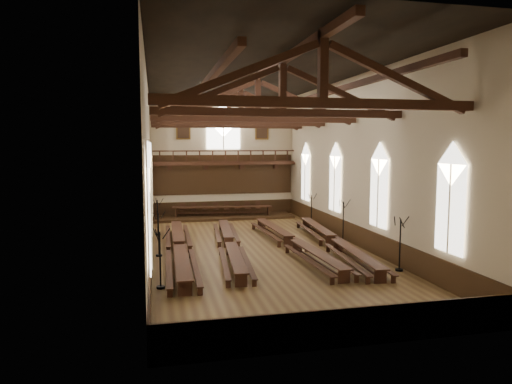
% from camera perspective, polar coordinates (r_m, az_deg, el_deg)
% --- Properties ---
extents(ground, '(26.00, 26.00, 0.00)m').
position_cam_1_polar(ground, '(26.36, 0.22, -7.14)').
color(ground, brown).
rests_on(ground, ground).
extents(room_walls, '(26.00, 26.00, 26.00)m').
position_cam_1_polar(room_walls, '(25.67, 0.22, 7.04)').
color(room_walls, '#C1AE92').
rests_on(room_walls, ground).
extents(wainscot_band, '(12.00, 26.00, 1.20)m').
position_cam_1_polar(wainscot_band, '(26.23, 0.22, -5.86)').
color(wainscot_band, '#382210').
rests_on(wainscot_band, ground).
extents(side_windows, '(11.85, 19.80, 4.50)m').
position_cam_1_polar(side_windows, '(25.77, 0.22, 0.99)').
color(side_windows, white).
rests_on(side_windows, room_walls).
extents(end_window, '(2.80, 0.12, 3.80)m').
position_cam_1_polar(end_window, '(38.37, -4.11, 7.82)').
color(end_window, white).
rests_on(end_window, room_walls).
extents(minstrels_gallery, '(11.80, 1.24, 3.70)m').
position_cam_1_polar(minstrels_gallery, '(38.17, -4.02, 2.85)').
color(minstrels_gallery, '#3D1D13').
rests_on(minstrels_gallery, room_walls).
extents(portraits, '(7.75, 0.09, 1.45)m').
position_cam_1_polar(portraits, '(38.37, -4.11, 7.64)').
color(portraits, brown).
rests_on(portraits, room_walls).
extents(roof_trusses, '(11.70, 25.70, 2.80)m').
position_cam_1_polar(roof_trusses, '(25.76, 0.22, 10.95)').
color(roof_trusses, '#3D1D13').
rests_on(roof_trusses, room_walls).
extents(refectory_row_a, '(1.60, 14.09, 0.71)m').
position_cam_1_polar(refectory_row_a, '(25.06, -9.53, -6.70)').
color(refectory_row_a, '#3D1D13').
rests_on(refectory_row_a, ground).
extents(refectory_row_b, '(1.91, 13.71, 0.67)m').
position_cam_1_polar(refectory_row_b, '(25.78, -3.22, -6.34)').
color(refectory_row_b, '#3D1D13').
rests_on(refectory_row_b, ground).
extents(refectory_row_c, '(1.66, 13.93, 0.69)m').
position_cam_1_polar(refectory_row_c, '(26.23, 4.58, -6.09)').
color(refectory_row_c, '#3D1D13').
rests_on(refectory_row_c, ground).
extents(refectory_row_d, '(1.98, 13.99, 0.70)m').
position_cam_1_polar(refectory_row_d, '(26.72, 9.80, -5.93)').
color(refectory_row_d, '#3D1D13').
rests_on(refectory_row_d, ground).
extents(dais, '(11.40, 2.97, 0.20)m').
position_cam_1_polar(dais, '(37.29, -4.20, -3.11)').
color(dais, '#382210').
rests_on(dais, ground).
extents(high_table, '(8.13, 1.85, 0.76)m').
position_cam_1_polar(high_table, '(37.18, -4.21, -1.98)').
color(high_table, '#3D1D13').
rests_on(high_table, dais).
extents(high_chairs, '(6.74, 0.44, 0.98)m').
position_cam_1_polar(high_chairs, '(37.96, -4.38, -1.98)').
color(high_chairs, '#3D1D13').
rests_on(high_chairs, dais).
extents(candelabrum_left_near, '(0.72, 0.78, 2.54)m').
position_cam_1_polar(candelabrum_left_near, '(19.62, -11.87, -9.56)').
color(candelabrum_left_near, black).
rests_on(candelabrum_left_near, ground).
extents(candelabrum_left_mid, '(0.75, 0.71, 2.48)m').
position_cam_1_polar(candelabrum_left_mid, '(25.10, -12.06, -6.18)').
color(candelabrum_left_mid, black).
rests_on(candelabrum_left_mid, ground).
extents(candelabrum_left_far, '(0.74, 0.73, 2.48)m').
position_cam_1_polar(candelabrum_left_far, '(30.83, -12.18, -3.92)').
color(candelabrum_left_far, black).
rests_on(candelabrum_left_far, ground).
extents(candelabrum_right_near, '(0.75, 0.79, 2.61)m').
position_cam_1_polar(candelabrum_right_near, '(22.80, 17.51, -7.46)').
color(candelabrum_right_near, black).
rests_on(candelabrum_right_near, ground).
extents(candelabrum_right_mid, '(0.70, 0.81, 2.63)m').
position_cam_1_polar(candelabrum_right_mid, '(28.59, 10.83, -4.57)').
color(candelabrum_right_mid, black).
rests_on(candelabrum_right_mid, ground).
extents(candelabrum_right_far, '(0.72, 0.70, 2.40)m').
position_cam_1_polar(candelabrum_right_far, '(33.91, 6.93, -2.97)').
color(candelabrum_right_far, black).
rests_on(candelabrum_right_far, ground).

